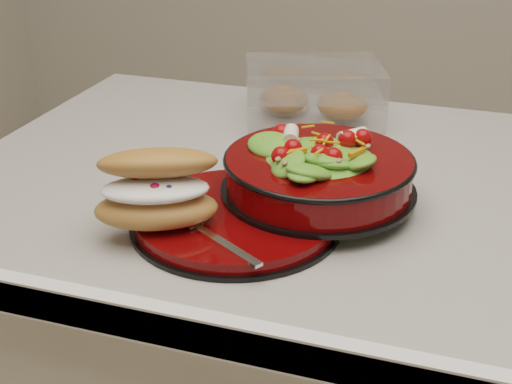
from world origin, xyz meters
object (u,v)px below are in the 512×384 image
(dinner_plate, at_px, (236,218))
(fork, at_px, (214,237))
(pastry_box, at_px, (313,93))
(salad_bowl, at_px, (319,165))
(croissant, at_px, (158,189))

(dinner_plate, distance_m, fork, 0.07)
(fork, bearing_deg, pastry_box, 31.87)
(salad_bowl, bearing_deg, pastry_box, 105.25)
(dinner_plate, relative_size, fork, 1.95)
(croissant, bearing_deg, pastry_box, 57.73)
(croissant, bearing_deg, dinner_plate, 11.24)
(dinner_plate, xyz_separation_m, croissant, (-0.08, -0.05, 0.05))
(dinner_plate, height_order, salad_bowl, salad_bowl)
(salad_bowl, relative_size, pastry_box, 0.95)
(dinner_plate, bearing_deg, pastry_box, 90.64)
(croissant, height_order, pastry_box, croissant)
(salad_bowl, relative_size, croissant, 1.53)
(dinner_plate, relative_size, salad_bowl, 1.04)
(pastry_box, bearing_deg, fork, -109.28)
(fork, xyz_separation_m, pastry_box, (-0.00, 0.48, 0.02))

